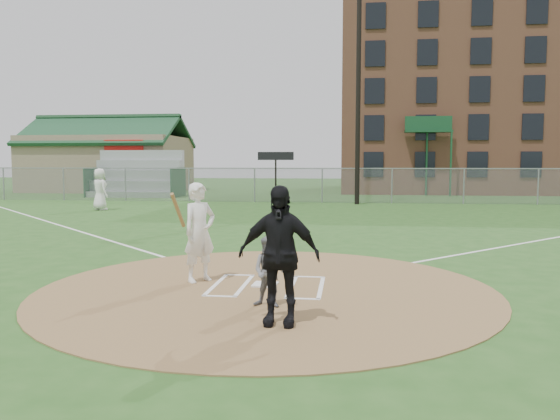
# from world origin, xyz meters

# --- Properties ---
(ground) EXTENTS (140.00, 140.00, 0.00)m
(ground) POSITION_xyz_m (0.00, 0.00, 0.00)
(ground) COLOR #26521C
(ground) RESTS_ON ground
(dirt_circle) EXTENTS (8.40, 8.40, 0.02)m
(dirt_circle) POSITION_xyz_m (0.00, 0.00, 0.01)
(dirt_circle) COLOR olive
(dirt_circle) RESTS_ON ground
(home_plate) EXTENTS (0.47, 0.47, 0.03)m
(home_plate) POSITION_xyz_m (-0.07, 0.21, 0.03)
(home_plate) COLOR white
(home_plate) RESTS_ON dirt_circle
(foul_line_third) EXTENTS (17.04, 17.04, 0.01)m
(foul_line_third) POSITION_xyz_m (-9.00, 9.00, 0.01)
(foul_line_third) COLOR white
(foul_line_third) RESTS_ON ground
(catcher) EXTENTS (0.62, 0.52, 1.14)m
(catcher) POSITION_xyz_m (0.24, -1.31, 0.59)
(catcher) COLOR slate
(catcher) RESTS_ON dirt_circle
(umpire) EXTENTS (1.20, 0.55, 2.01)m
(umpire) POSITION_xyz_m (0.51, -2.22, 1.02)
(umpire) COLOR black
(umpire) RESTS_ON dirt_circle
(ondeck_player) EXTENTS (1.19, 1.13, 2.05)m
(ondeck_player) POSITION_xyz_m (-10.63, 15.63, 1.03)
(ondeck_player) COLOR white
(ondeck_player) RESTS_ON ground
(batters_boxes) EXTENTS (2.08, 1.88, 0.01)m
(batters_boxes) POSITION_xyz_m (0.00, 0.15, 0.03)
(batters_boxes) COLOR white
(batters_boxes) RESTS_ON dirt_circle
(batter_at_plate) EXTENTS (0.80, 1.12, 1.93)m
(batter_at_plate) POSITION_xyz_m (-1.38, 0.40, 0.99)
(batter_at_plate) COLOR white
(batter_at_plate) RESTS_ON dirt_circle
(outfield_fence) EXTENTS (56.08, 0.08, 2.03)m
(outfield_fence) POSITION_xyz_m (0.00, 22.00, 1.02)
(outfield_fence) COLOR slate
(outfield_fence) RESTS_ON ground
(bleachers) EXTENTS (6.08, 3.20, 3.20)m
(bleachers) POSITION_xyz_m (-13.00, 26.20, 1.59)
(bleachers) COLOR #B7BABF
(bleachers) RESTS_ON ground
(clubhouse) EXTENTS (12.20, 8.71, 6.23)m
(clubhouse) POSITION_xyz_m (-18.00, 32.99, 2.39)
(clubhouse) COLOR gray
(clubhouse) RESTS_ON ground
(brick_warehouse) EXTENTS (30.00, 17.17, 15.00)m
(brick_warehouse) POSITION_xyz_m (16.00, 37.96, 7.50)
(brick_warehouse) COLOR #A16045
(brick_warehouse) RESTS_ON ground
(light_pole) EXTENTS (1.20, 0.30, 12.22)m
(light_pole) POSITION_xyz_m (2.00, 21.00, 6.61)
(light_pole) COLOR black
(light_pole) RESTS_ON ground
(scoreboard_sign) EXTENTS (2.00, 0.10, 2.93)m
(scoreboard_sign) POSITION_xyz_m (-2.50, 20.20, 2.39)
(scoreboard_sign) COLOR black
(scoreboard_sign) RESTS_ON ground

